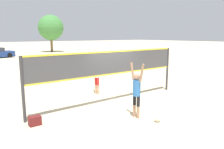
% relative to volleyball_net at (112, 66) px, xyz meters
% --- Properties ---
extents(ground_plane, '(200.00, 200.00, 0.00)m').
position_rel_volleyball_net_xyz_m(ground_plane, '(0.00, 0.00, -1.64)').
color(ground_plane, beige).
extents(volleyball_net, '(7.72, 0.11, 2.31)m').
position_rel_volleyball_net_xyz_m(volleyball_net, '(0.00, 0.00, 0.00)').
color(volleyball_net, '#38383D').
rests_on(volleyball_net, ground_plane).
extents(player_spiker, '(0.28, 0.69, 2.02)m').
position_rel_volleyball_net_xyz_m(player_spiker, '(-0.42, -2.01, -0.59)').
color(player_spiker, tan).
rests_on(player_spiker, ground_plane).
extents(player_blocker, '(0.28, 0.71, 2.17)m').
position_rel_volleyball_net_xyz_m(player_blocker, '(0.23, 1.57, -0.50)').
color(player_blocker, tan).
rests_on(player_blocker, ground_plane).
extents(volleyball, '(0.22, 0.22, 0.22)m').
position_rel_volleyball_net_xyz_m(volleyball, '(-0.12, -2.78, -1.53)').
color(volleyball, silver).
rests_on(volleyball, ground_plane).
extents(gear_bag, '(0.39, 0.27, 0.32)m').
position_rel_volleyball_net_xyz_m(gear_bag, '(-3.62, -0.48, -1.48)').
color(gear_bag, maroon).
rests_on(gear_bag, ground_plane).
extents(tree_left_cluster, '(4.49, 4.49, 6.59)m').
position_rel_volleyball_net_xyz_m(tree_left_cluster, '(9.67, 30.78, 2.68)').
color(tree_left_cluster, brown).
rests_on(tree_left_cluster, ground_plane).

